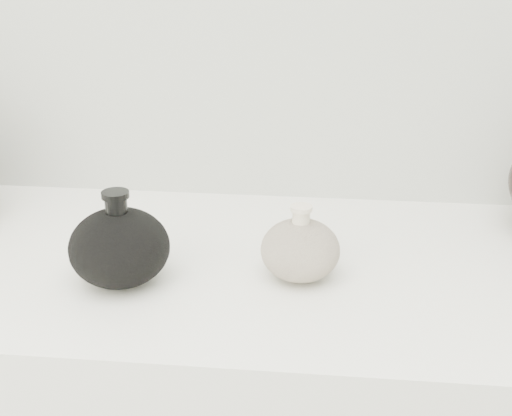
# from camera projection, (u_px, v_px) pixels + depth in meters

# --- Properties ---
(black_gourd_vase) EXTENTS (0.16, 0.16, 0.13)m
(black_gourd_vase) POSITION_uv_depth(u_px,v_px,m) (119.00, 247.00, 0.90)
(black_gourd_vase) COLOR black
(black_gourd_vase) RESTS_ON display_counter
(cream_gourd_vase) EXTENTS (0.13, 0.13, 0.10)m
(cream_gourd_vase) POSITION_uv_depth(u_px,v_px,m) (300.00, 249.00, 0.92)
(cream_gourd_vase) COLOR beige
(cream_gourd_vase) RESTS_ON display_counter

